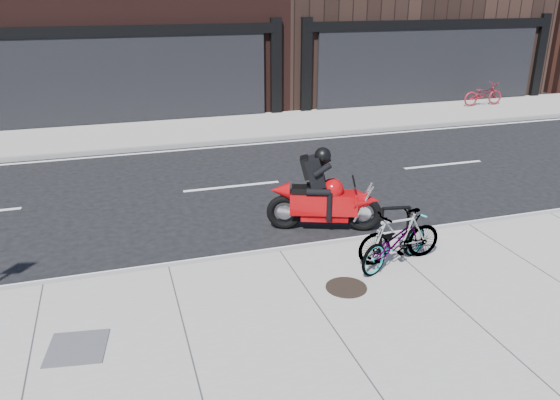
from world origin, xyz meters
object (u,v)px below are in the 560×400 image
object	(u,v)px
bike_rack	(395,226)
bicycle_front	(395,242)
bicycle_far	(483,94)
bicycle_rear	(400,236)
manhole_cover	(346,287)
motorcycle	(329,197)
utility_grate	(77,348)

from	to	relation	value
bike_rack	bicycle_front	size ratio (longest dim) A/B	0.55
bicycle_front	bicycle_far	world-z (taller)	bicycle_far
bike_rack	bicycle_front	xyz separation A→B (m)	(-0.19, -0.37, -0.10)
bicycle_rear	bicycle_far	xyz separation A→B (m)	(9.95, 11.16, -0.01)
bicycle_front	bicycle_far	distance (m)	15.14
manhole_cover	bicycle_far	bearing A→B (deg)	46.39
bike_rack	bicycle_rear	world-z (taller)	bicycle_rear
bicycle_front	manhole_cover	xyz separation A→B (m)	(-1.08, -0.48, -0.43)
motorcycle	utility_grate	bearing A→B (deg)	-128.50
bicycle_far	bicycle_front	bearing A→B (deg)	136.95
bicycle_rear	utility_grate	world-z (taller)	bicycle_rear
bicycle_front	bicycle_far	bearing A→B (deg)	-65.82
bike_rack	utility_grate	world-z (taller)	bike_rack
motorcycle	manhole_cover	world-z (taller)	motorcycle
bicycle_far	manhole_cover	world-z (taller)	bicycle_far
motorcycle	bike_rack	bearing A→B (deg)	-49.20
bicycle_front	bicycle_far	xyz separation A→B (m)	(10.11, 11.27, 0.02)
bicycle_front	manhole_cover	bearing A→B (deg)	90.05
bike_rack	bicycle_rear	size ratio (longest dim) A/B	0.58
bicycle_rear	bicycle_front	bearing A→B (deg)	-56.41
motorcycle	manhole_cover	bearing A→B (deg)	-85.10
bicycle_rear	bike_rack	bearing A→B (deg)	168.78
bicycle_front	bicycle_far	size ratio (longest dim) A/B	0.95
bicycle_rear	bicycle_far	size ratio (longest dim) A/B	0.89
bike_rack	bicycle_far	distance (m)	14.73
bicycle_front	motorcycle	world-z (taller)	motorcycle
bike_rack	bicycle_rear	xyz separation A→B (m)	(-0.04, -0.26, -0.07)
bicycle_front	bicycle_rear	xyz separation A→B (m)	(0.15, 0.11, 0.03)
bike_rack	utility_grate	bearing A→B (deg)	-166.96
manhole_cover	utility_grate	distance (m)	4.06
bicycle_rear	manhole_cover	xyz separation A→B (m)	(-1.24, -0.59, -0.47)
manhole_cover	utility_grate	world-z (taller)	same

